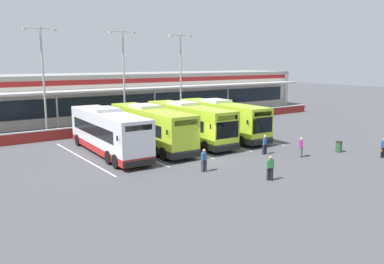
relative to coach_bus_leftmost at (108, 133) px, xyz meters
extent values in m
plane|color=#4C4C51|center=(6.06, -5.98, -1.79)|extent=(200.00, 200.00, 0.00)
cube|color=beige|center=(6.06, 21.02, 0.96)|extent=(70.00, 10.00, 5.50)
cube|color=#19232D|center=(6.06, 16.00, 0.51)|extent=(66.00, 0.08, 2.20)
cube|color=maroon|center=(6.06, 15.99, 3.36)|extent=(68.00, 0.08, 0.60)
cube|color=beige|center=(6.06, 14.52, 2.41)|extent=(67.00, 3.00, 0.24)
cube|color=gray|center=(6.06, 21.02, 3.96)|extent=(70.00, 10.00, 0.50)
cylinder|color=#999999|center=(-0.14, 13.32, 0.31)|extent=(0.20, 0.20, 4.20)
cylinder|color=#999999|center=(12.26, 13.32, 0.31)|extent=(0.20, 0.20, 4.20)
cylinder|color=#999999|center=(24.66, 13.32, 0.31)|extent=(0.20, 0.20, 4.20)
cylinder|color=#999999|center=(37.06, 13.32, 0.31)|extent=(0.20, 0.20, 4.20)
cube|color=maroon|center=(6.06, 8.52, -1.29)|extent=(60.00, 0.36, 1.00)
cube|color=#B2B2B2|center=(6.06, 8.52, -0.74)|extent=(60.00, 0.40, 0.10)
cube|color=silver|center=(0.00, -0.04, 0.12)|extent=(3.17, 12.12, 3.19)
cube|color=#AD1E1E|center=(0.00, -0.04, -1.19)|extent=(3.19, 12.14, 0.56)
cube|color=black|center=(0.02, 0.36, 0.36)|extent=(3.08, 9.72, 0.96)
cube|color=black|center=(-0.31, -5.98, 0.26)|extent=(2.31, 0.22, 1.40)
cube|color=black|center=(-0.31, -5.99, 1.26)|extent=(2.05, 0.19, 0.40)
cube|color=silver|center=(0.05, 0.96, 1.85)|extent=(2.19, 2.90, 0.28)
cube|color=black|center=(-0.32, -6.09, -1.24)|extent=(2.46, 0.29, 0.44)
cube|color=black|center=(1.16, -5.71, 0.61)|extent=(0.09, 0.12, 0.36)
cube|color=black|center=(-1.75, -5.55, 0.61)|extent=(0.09, 0.12, 0.36)
cylinder|color=black|center=(1.43, 4.49, -1.27)|extent=(0.37, 1.06, 1.04)
cylinder|color=black|center=(-0.96, 4.62, -1.27)|extent=(0.37, 1.06, 1.04)
cylinder|color=black|center=(1.02, -3.30, -1.27)|extent=(0.37, 1.06, 1.04)
cylinder|color=black|center=(-1.36, -3.17, -1.27)|extent=(0.37, 1.06, 1.04)
cylinder|color=black|center=(0.95, -4.69, -1.27)|extent=(0.37, 1.06, 1.04)
cylinder|color=black|center=(-1.44, -4.57, -1.27)|extent=(0.37, 1.06, 1.04)
cube|color=#B7DB2D|center=(4.00, -0.04, 0.12)|extent=(3.17, 12.12, 3.19)
cube|color=#333333|center=(4.00, -0.04, -1.19)|extent=(3.19, 12.14, 0.56)
cube|color=black|center=(4.02, 0.36, 0.36)|extent=(3.08, 9.72, 0.96)
cube|color=black|center=(3.69, -5.98, 0.26)|extent=(2.31, 0.22, 1.40)
cube|color=black|center=(3.69, -5.99, 1.26)|extent=(2.05, 0.19, 0.40)
cube|color=silver|center=(4.06, 0.96, 1.85)|extent=(2.19, 2.90, 0.28)
cube|color=black|center=(3.69, -6.09, -1.24)|extent=(2.46, 0.29, 0.44)
cube|color=black|center=(5.16, -5.70, 0.61)|extent=(0.09, 0.12, 0.36)
cube|color=black|center=(2.26, -5.55, 0.61)|extent=(0.09, 0.12, 0.36)
cylinder|color=black|center=(5.44, 4.49, -1.27)|extent=(0.37, 1.06, 1.04)
cylinder|color=black|center=(3.05, 4.62, -1.27)|extent=(0.37, 1.06, 1.04)
cylinder|color=black|center=(5.03, -3.29, -1.27)|extent=(0.37, 1.06, 1.04)
cylinder|color=black|center=(2.64, -3.17, -1.27)|extent=(0.37, 1.06, 1.04)
cylinder|color=black|center=(4.96, -4.69, -1.27)|extent=(0.37, 1.06, 1.04)
cylinder|color=black|center=(2.57, -4.57, -1.27)|extent=(0.37, 1.06, 1.04)
cube|color=#B7DB2D|center=(8.19, 0.04, 0.12)|extent=(3.17, 12.12, 3.19)
cube|color=#333333|center=(8.19, 0.04, -1.19)|extent=(3.19, 12.14, 0.56)
cube|color=black|center=(8.21, 0.44, 0.36)|extent=(3.08, 9.72, 0.96)
cube|color=black|center=(7.88, -5.90, 0.26)|extent=(2.31, 0.22, 1.40)
cube|color=black|center=(7.88, -5.91, 1.26)|extent=(2.05, 0.19, 0.40)
cube|color=silver|center=(8.25, 1.04, 1.85)|extent=(2.19, 2.90, 0.28)
cube|color=black|center=(7.88, -6.01, -1.24)|extent=(2.46, 0.29, 0.44)
cube|color=black|center=(9.35, -5.63, 0.61)|extent=(0.09, 0.12, 0.36)
cube|color=black|center=(6.45, -5.48, 0.61)|extent=(0.09, 0.12, 0.36)
cylinder|color=black|center=(9.63, 4.57, -1.27)|extent=(0.37, 1.06, 1.04)
cylinder|color=black|center=(7.24, 4.70, -1.27)|extent=(0.37, 1.06, 1.04)
cylinder|color=black|center=(9.22, -3.22, -1.27)|extent=(0.37, 1.06, 1.04)
cylinder|color=black|center=(6.83, -3.09, -1.27)|extent=(0.37, 1.06, 1.04)
cylinder|color=black|center=(9.15, -4.62, -1.27)|extent=(0.37, 1.06, 1.04)
cylinder|color=black|center=(6.76, -4.49, -1.27)|extent=(0.37, 1.06, 1.04)
cube|color=#B7DB2D|center=(12.33, 0.07, 0.12)|extent=(3.17, 12.12, 3.19)
cube|color=#333333|center=(12.33, 0.07, -1.19)|extent=(3.19, 12.14, 0.56)
cube|color=black|center=(12.35, 0.47, 0.36)|extent=(3.08, 9.72, 0.96)
cube|color=black|center=(12.01, -5.87, 0.26)|extent=(2.31, 0.22, 1.40)
cube|color=black|center=(12.01, -5.88, 1.26)|extent=(2.05, 0.19, 0.40)
cube|color=silver|center=(12.38, 1.07, 1.85)|extent=(2.19, 2.90, 0.28)
cube|color=black|center=(12.01, -5.98, -1.24)|extent=(2.46, 0.29, 0.44)
cube|color=black|center=(13.49, -5.60, 0.61)|extent=(0.09, 0.12, 0.36)
cube|color=black|center=(10.58, -5.45, 0.61)|extent=(0.09, 0.12, 0.36)
cylinder|color=black|center=(13.76, 4.60, -1.27)|extent=(0.37, 1.06, 1.04)
cylinder|color=black|center=(11.37, 4.73, -1.27)|extent=(0.37, 1.06, 1.04)
cylinder|color=black|center=(13.35, -3.19, -1.27)|extent=(0.37, 1.06, 1.04)
cylinder|color=black|center=(10.97, -3.06, -1.27)|extent=(0.37, 1.06, 1.04)
cylinder|color=black|center=(13.28, -4.58, -1.27)|extent=(0.37, 1.06, 1.04)
cylinder|color=black|center=(10.89, -4.46, -1.27)|extent=(0.37, 1.06, 1.04)
cube|color=silver|center=(-2.34, 0.02, -1.78)|extent=(0.14, 13.00, 0.01)
cube|color=silver|center=(1.86, 0.02, -1.78)|extent=(0.14, 13.00, 0.01)
cube|color=silver|center=(6.06, 0.02, -1.78)|extent=(0.14, 13.00, 0.01)
cube|color=silver|center=(10.26, 0.02, -1.78)|extent=(0.14, 13.00, 0.01)
cube|color=silver|center=(14.46, 0.02, -1.78)|extent=(0.14, 13.00, 0.01)
cube|color=black|center=(17.11, -14.10, -1.37)|extent=(0.20, 0.22, 0.84)
cube|color=#2D5693|center=(17.16, -14.19, -0.67)|extent=(0.40, 0.35, 0.56)
cube|color=#2D5693|center=(16.96, -14.10, -0.69)|extent=(0.12, 0.13, 0.54)
cube|color=olive|center=(16.91, -14.05, -1.16)|extent=(0.23, 0.30, 0.22)
cylinder|color=olive|center=(16.91, -14.05, -0.98)|extent=(0.02, 0.02, 0.16)
cube|color=#33333D|center=(3.08, -8.88, -1.37)|extent=(0.20, 0.22, 0.84)
cube|color=#33333D|center=(3.28, -8.92, -1.37)|extent=(0.20, 0.22, 0.84)
cube|color=#2D5693|center=(3.18, -8.90, -0.67)|extent=(0.40, 0.34, 0.56)
cube|color=#2D5693|center=(2.98, -8.99, -0.69)|extent=(0.12, 0.13, 0.54)
cube|color=#2D5693|center=(3.38, -8.81, -0.69)|extent=(0.12, 0.13, 0.54)
sphere|color=tan|center=(3.18, -8.90, -0.28)|extent=(0.22, 0.22, 0.22)
cube|color=black|center=(5.34, -12.91, -1.37)|extent=(0.17, 0.20, 0.84)
cube|color=black|center=(5.47, -13.06, -1.37)|extent=(0.17, 0.20, 0.84)
cube|color=#387F4C|center=(5.41, -12.99, -0.67)|extent=(0.38, 0.28, 0.56)
cube|color=#387F4C|center=(5.19, -12.95, -0.69)|extent=(0.11, 0.12, 0.54)
cube|color=#387F4C|center=(5.62, -13.03, -0.69)|extent=(0.11, 0.12, 0.54)
sphere|color=tan|center=(5.41, -12.99, -0.28)|extent=(0.22, 0.22, 0.22)
cube|color=black|center=(10.31, -7.72, -1.37)|extent=(0.20, 0.22, 0.84)
cube|color=black|center=(10.51, -7.76, -1.37)|extent=(0.20, 0.22, 0.84)
cube|color=#2D5693|center=(10.41, -7.74, -0.67)|extent=(0.40, 0.34, 0.56)
cube|color=#2D5693|center=(10.21, -7.83, -0.69)|extent=(0.12, 0.13, 0.54)
cube|color=#2D5693|center=(10.61, -7.64, -0.69)|extent=(0.12, 0.13, 0.54)
sphere|color=#DBB293|center=(10.41, -7.74, -0.28)|extent=(0.22, 0.22, 0.22)
cube|color=slate|center=(11.94, -10.15, -1.37)|extent=(0.23, 0.23, 0.84)
cube|color=slate|center=(12.14, -10.12, -1.37)|extent=(0.23, 0.23, 0.84)
cube|color=#A32D89|center=(12.04, -10.14, -0.67)|extent=(0.40, 0.40, 0.56)
cube|color=#A32D89|center=(11.88, -10.30, -0.69)|extent=(0.13, 0.13, 0.54)
cube|color=#A32D89|center=(12.19, -9.98, -0.69)|extent=(0.13, 0.13, 0.54)
sphere|color=#DBB293|center=(12.04, -10.14, -0.28)|extent=(0.22, 0.22, 0.22)
cylinder|color=#9E9EA3|center=(-1.93, 11.18, 3.71)|extent=(0.20, 0.20, 11.00)
cylinder|color=#9E9EA3|center=(-1.93, 11.18, 9.06)|extent=(2.80, 0.10, 0.10)
cube|color=silver|center=(-3.33, 11.18, 8.96)|extent=(0.44, 0.28, 0.20)
cube|color=silver|center=(-0.53, 11.18, 8.96)|extent=(0.44, 0.28, 0.20)
cylinder|color=#9E9EA3|center=(6.51, 10.18, 3.71)|extent=(0.20, 0.20, 11.00)
cylinder|color=#9E9EA3|center=(6.51, 10.18, 9.06)|extent=(2.80, 0.10, 0.10)
cube|color=silver|center=(5.11, 10.18, 8.96)|extent=(0.44, 0.28, 0.20)
cube|color=silver|center=(7.91, 10.18, 8.96)|extent=(0.44, 0.28, 0.20)
cylinder|color=#9E9EA3|center=(14.83, 11.15, 3.71)|extent=(0.20, 0.20, 11.00)
cylinder|color=#9E9EA3|center=(14.83, 11.15, 9.06)|extent=(2.80, 0.10, 0.10)
cube|color=silver|center=(13.43, 11.15, 8.96)|extent=(0.44, 0.28, 0.20)
cube|color=silver|center=(16.23, 11.15, 8.96)|extent=(0.44, 0.28, 0.20)
cylinder|color=#2D5133|center=(16.10, -10.89, -1.36)|extent=(0.52, 0.52, 0.85)
cylinder|color=black|center=(16.10, -10.89, -0.90)|extent=(0.54, 0.54, 0.08)
camera|label=1|loc=(-12.65, -29.44, 5.73)|focal=35.97mm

